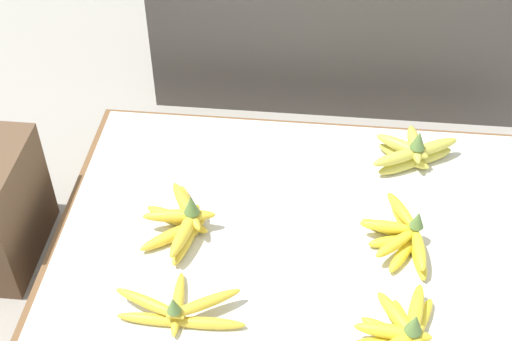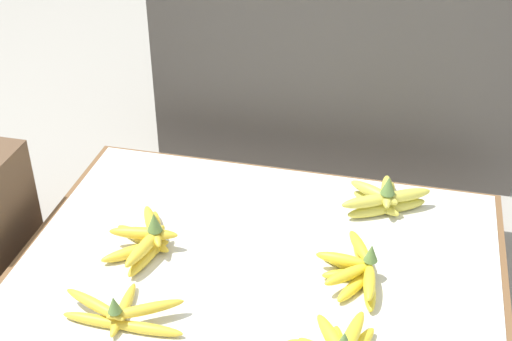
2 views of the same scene
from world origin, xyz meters
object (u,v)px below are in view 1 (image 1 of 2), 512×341
Objects in this scene: banana_bunch_front_midleft at (402,333)px; banana_bunch_middle_midleft at (402,236)px; banana_bunch_middle_left at (183,221)px; banana_bunch_back_midleft at (412,152)px; banana_bunch_front_left at (178,310)px.

banana_bunch_middle_midleft is at bearing 87.19° from banana_bunch_front_midleft.
banana_bunch_back_midleft is at bearing 28.48° from banana_bunch_middle_left.
banana_bunch_front_midleft is 0.54m from banana_bunch_middle_left.
banana_bunch_back_midleft reaches higher than banana_bunch_front_midleft.
banana_bunch_front_left is at bearing -133.44° from banana_bunch_back_midleft.
banana_bunch_middle_midleft is at bearing 0.91° from banana_bunch_middle_left.
banana_bunch_middle_midleft is at bearing -98.05° from banana_bunch_back_midleft.
banana_bunch_back_midleft is (0.50, 0.53, 0.01)m from banana_bunch_front_left.
banana_bunch_middle_left is at bearing -179.09° from banana_bunch_middle_midleft.
banana_bunch_front_midleft is 0.95× the size of banana_bunch_middle_midleft.
banana_bunch_front_left is 1.09× the size of banana_bunch_middle_left.
banana_bunch_front_left is 0.24m from banana_bunch_middle_left.
banana_bunch_middle_left is 0.61m from banana_bunch_back_midleft.
banana_bunch_middle_left is 0.49m from banana_bunch_middle_midleft.
banana_bunch_front_left is at bearing -151.79° from banana_bunch_middle_midleft.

